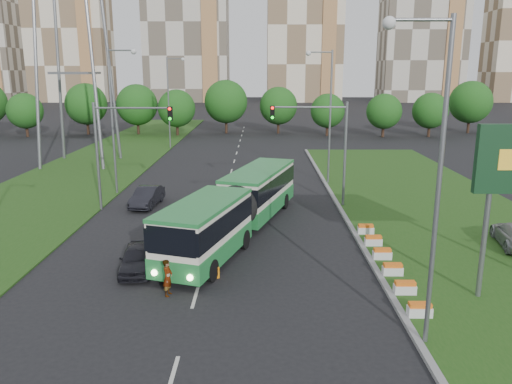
{
  "coord_description": "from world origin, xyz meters",
  "views": [
    {
      "loc": [
        -0.02,
        -27.19,
        10.15
      ],
      "look_at": [
        -0.26,
        4.02,
        2.6
      ],
      "focal_mm": 35.0,
      "sensor_mm": 36.0,
      "label": 1
    }
  ],
  "objects_px": {
    "traffic_mast_left": "(118,139)",
    "car_left_near": "(137,258)",
    "traffic_mast_median": "(324,138)",
    "shopping_trolley": "(215,272)",
    "car_left_far": "(147,197)",
    "pedestrian": "(168,278)",
    "articulated_bus": "(234,206)"
  },
  "relations": [
    {
      "from": "articulated_bus",
      "to": "car_left_far",
      "type": "distance_m",
      "value": 9.82
    },
    {
      "from": "traffic_mast_left",
      "to": "articulated_bus",
      "type": "bearing_deg",
      "value": -32.91
    },
    {
      "from": "pedestrian",
      "to": "traffic_mast_median",
      "type": "bearing_deg",
      "value": -19.4
    },
    {
      "from": "articulated_bus",
      "to": "car_left_near",
      "type": "bearing_deg",
      "value": -110.03
    },
    {
      "from": "traffic_mast_left",
      "to": "pedestrian",
      "type": "relative_size",
      "value": 4.55
    },
    {
      "from": "articulated_bus",
      "to": "traffic_mast_left",
      "type": "bearing_deg",
      "value": 164.57
    },
    {
      "from": "car_left_far",
      "to": "pedestrian",
      "type": "bearing_deg",
      "value": -68.57
    },
    {
      "from": "traffic_mast_median",
      "to": "articulated_bus",
      "type": "distance_m",
      "value": 9.9
    },
    {
      "from": "traffic_mast_left",
      "to": "articulated_bus",
      "type": "relative_size",
      "value": 0.44
    },
    {
      "from": "pedestrian",
      "to": "shopping_trolley",
      "type": "xyz_separation_m",
      "value": [
        2.01,
        2.06,
        -0.59
      ]
    },
    {
      "from": "traffic_mast_left",
      "to": "articulated_bus",
      "type": "xyz_separation_m",
      "value": [
        8.72,
        -5.64,
        -3.52
      ]
    },
    {
      "from": "traffic_mast_left",
      "to": "car_left_near",
      "type": "distance_m",
      "value": 13.32
    },
    {
      "from": "traffic_mast_left",
      "to": "articulated_bus",
      "type": "height_order",
      "value": "traffic_mast_left"
    },
    {
      "from": "car_left_far",
      "to": "articulated_bus",
      "type": "bearing_deg",
      "value": -37.8
    },
    {
      "from": "traffic_mast_left",
      "to": "shopping_trolley",
      "type": "bearing_deg",
      "value": -57.42
    },
    {
      "from": "car_left_near",
      "to": "pedestrian",
      "type": "relative_size",
      "value": 2.33
    },
    {
      "from": "traffic_mast_median",
      "to": "traffic_mast_left",
      "type": "relative_size",
      "value": 1.0
    },
    {
      "from": "shopping_trolley",
      "to": "traffic_mast_left",
      "type": "bearing_deg",
      "value": 99.11
    },
    {
      "from": "car_left_far",
      "to": "pedestrian",
      "type": "distance_m",
      "value": 16.45
    },
    {
      "from": "car_left_far",
      "to": "traffic_mast_median",
      "type": "bearing_deg",
      "value": 5.38
    },
    {
      "from": "articulated_bus",
      "to": "shopping_trolley",
      "type": "bearing_deg",
      "value": -77.4
    },
    {
      "from": "articulated_bus",
      "to": "car_left_far",
      "type": "height_order",
      "value": "articulated_bus"
    },
    {
      "from": "articulated_bus",
      "to": "car_left_near",
      "type": "distance_m",
      "value": 7.88
    },
    {
      "from": "articulated_bus",
      "to": "shopping_trolley",
      "type": "distance_m",
      "value": 7.25
    },
    {
      "from": "traffic_mast_median",
      "to": "shopping_trolley",
      "type": "height_order",
      "value": "traffic_mast_median"
    },
    {
      "from": "articulated_bus",
      "to": "car_left_near",
      "type": "relative_size",
      "value": 4.43
    },
    {
      "from": "traffic_mast_median",
      "to": "shopping_trolley",
      "type": "distance_m",
      "value": 16.21
    },
    {
      "from": "traffic_mast_median",
      "to": "car_left_near",
      "type": "distance_m",
      "value": 17.64
    },
    {
      "from": "car_left_far",
      "to": "shopping_trolley",
      "type": "relative_size",
      "value": 7.63
    },
    {
      "from": "traffic_mast_median",
      "to": "articulated_bus",
      "type": "relative_size",
      "value": 0.44
    },
    {
      "from": "traffic_mast_median",
      "to": "articulated_bus",
      "type": "height_order",
      "value": "traffic_mast_median"
    },
    {
      "from": "articulated_bus",
      "to": "car_left_near",
      "type": "xyz_separation_m",
      "value": [
        -4.75,
        -6.18,
        -1.13
      ]
    }
  ]
}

